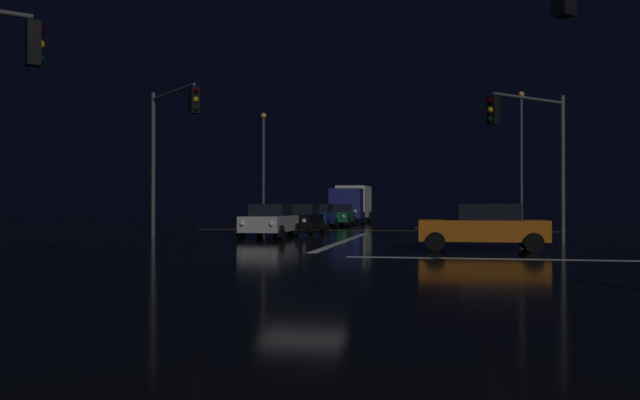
{
  "coord_description": "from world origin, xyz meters",
  "views": [
    {
      "loc": [
        4.17,
        -19.43,
        1.54
      ],
      "look_at": [
        -1.75,
        12.06,
        1.76
      ],
      "focal_mm": 37.38,
      "sensor_mm": 36.0,
      "label": 1
    }
  ],
  "objects_px": {
    "sedan_blue": "(317,216)",
    "traffic_signal_nw": "(169,134)",
    "sedan_black": "(300,218)",
    "sedan_green": "(339,215)",
    "sedan_orange_crossing": "(484,226)",
    "streetlamp_right_far": "(521,149)",
    "traffic_signal_ne": "(534,138)",
    "sedan_silver": "(270,221)",
    "streetlamp_left_far": "(264,160)",
    "box_truck": "(352,203)"
  },
  "relations": [
    {
      "from": "sedan_black",
      "to": "sedan_green",
      "type": "relative_size",
      "value": 1.0
    },
    {
      "from": "traffic_signal_ne",
      "to": "sedan_blue",
      "type": "bearing_deg",
      "value": 128.17
    },
    {
      "from": "sedan_blue",
      "to": "sedan_orange_crossing",
      "type": "relative_size",
      "value": 1.0
    },
    {
      "from": "sedan_blue",
      "to": "traffic_signal_ne",
      "type": "bearing_deg",
      "value": -51.83
    },
    {
      "from": "sedan_blue",
      "to": "traffic_signal_nw",
      "type": "height_order",
      "value": "traffic_signal_nw"
    },
    {
      "from": "sedan_black",
      "to": "sedan_green",
      "type": "xyz_separation_m",
      "value": [
        0.13,
        12.48,
        0.0
      ]
    },
    {
      "from": "sedan_green",
      "to": "traffic_signal_ne",
      "type": "bearing_deg",
      "value": -61.89
    },
    {
      "from": "sedan_green",
      "to": "streetlamp_left_far",
      "type": "distance_m",
      "value": 7.78
    },
    {
      "from": "sedan_black",
      "to": "traffic_signal_nw",
      "type": "xyz_separation_m",
      "value": [
        -4.05,
        -8.0,
        3.79
      ]
    },
    {
      "from": "box_truck",
      "to": "sedan_green",
      "type": "bearing_deg",
      "value": -90.02
    },
    {
      "from": "box_truck",
      "to": "traffic_signal_ne",
      "type": "bearing_deg",
      "value": -68.09
    },
    {
      "from": "sedan_black",
      "to": "sedan_silver",
      "type": "bearing_deg",
      "value": -92.94
    },
    {
      "from": "sedan_green",
      "to": "streetlamp_right_far",
      "type": "xyz_separation_m",
      "value": [
        12.9,
        2.05,
        4.73
      ]
    },
    {
      "from": "sedan_silver",
      "to": "box_truck",
      "type": "relative_size",
      "value": 0.52
    },
    {
      "from": "traffic_signal_nw",
      "to": "sedan_silver",
      "type": "bearing_deg",
      "value": 35.39
    },
    {
      "from": "sedan_orange_crossing",
      "to": "streetlamp_right_far",
      "type": "height_order",
      "value": "streetlamp_right_far"
    },
    {
      "from": "sedan_silver",
      "to": "sedan_blue",
      "type": "bearing_deg",
      "value": 90.23
    },
    {
      "from": "sedan_black",
      "to": "sedan_orange_crossing",
      "type": "height_order",
      "value": "same"
    },
    {
      "from": "sedan_blue",
      "to": "sedan_orange_crossing",
      "type": "distance_m",
      "value": 20.6
    },
    {
      "from": "sedan_silver",
      "to": "traffic_signal_nw",
      "type": "height_order",
      "value": "traffic_signal_nw"
    },
    {
      "from": "box_truck",
      "to": "traffic_signal_nw",
      "type": "bearing_deg",
      "value": -98.76
    },
    {
      "from": "sedan_blue",
      "to": "streetlamp_left_far",
      "type": "relative_size",
      "value": 0.5
    },
    {
      "from": "sedan_orange_crossing",
      "to": "streetlamp_right_far",
      "type": "distance_m",
      "value": 27.17
    },
    {
      "from": "sedan_blue",
      "to": "sedan_silver",
      "type": "bearing_deg",
      "value": -89.77
    },
    {
      "from": "box_truck",
      "to": "sedan_orange_crossing",
      "type": "height_order",
      "value": "box_truck"
    },
    {
      "from": "sedan_green",
      "to": "traffic_signal_nw",
      "type": "bearing_deg",
      "value": -101.54
    },
    {
      "from": "sedan_green",
      "to": "box_truck",
      "type": "xyz_separation_m",
      "value": [
        0.0,
        6.69,
        0.91
      ]
    },
    {
      "from": "sedan_silver",
      "to": "traffic_signal_nw",
      "type": "bearing_deg",
      "value": -144.61
    },
    {
      "from": "sedan_silver",
      "to": "traffic_signal_ne",
      "type": "xyz_separation_m",
      "value": [
        11.32,
        -2.63,
        3.32
      ]
    },
    {
      "from": "sedan_silver",
      "to": "traffic_signal_ne",
      "type": "height_order",
      "value": "traffic_signal_ne"
    },
    {
      "from": "sedan_silver",
      "to": "streetlamp_right_far",
      "type": "distance_m",
      "value": 24.37
    },
    {
      "from": "sedan_blue",
      "to": "traffic_signal_ne",
      "type": "distance_m",
      "value": 18.69
    },
    {
      "from": "sedan_blue",
      "to": "sedan_orange_crossing",
      "type": "bearing_deg",
      "value": -63.33
    },
    {
      "from": "sedan_blue",
      "to": "traffic_signal_nw",
      "type": "relative_size",
      "value": 0.65
    },
    {
      "from": "traffic_signal_ne",
      "to": "traffic_signal_nw",
      "type": "bearing_deg",
      "value": -179.79
    },
    {
      "from": "traffic_signal_nw",
      "to": "streetlamp_left_far",
      "type": "bearing_deg",
      "value": 95.17
    },
    {
      "from": "sedan_black",
      "to": "streetlamp_left_far",
      "type": "relative_size",
      "value": 0.5
    },
    {
      "from": "traffic_signal_ne",
      "to": "streetlamp_right_far",
      "type": "bearing_deg",
      "value": 84.95
    },
    {
      "from": "sedan_silver",
      "to": "sedan_black",
      "type": "distance_m",
      "value": 5.33
    },
    {
      "from": "sedan_silver",
      "to": "traffic_signal_ne",
      "type": "bearing_deg",
      "value": -13.06
    },
    {
      "from": "sedan_silver",
      "to": "sedan_black",
      "type": "relative_size",
      "value": 1.0
    },
    {
      "from": "sedan_green",
      "to": "traffic_signal_nw",
      "type": "distance_m",
      "value": 21.25
    },
    {
      "from": "sedan_blue",
      "to": "sedan_green",
      "type": "distance_m",
      "value": 5.99
    },
    {
      "from": "sedan_silver",
      "to": "sedan_black",
      "type": "xyz_separation_m",
      "value": [
        0.27,
        5.32,
        0.0
      ]
    },
    {
      "from": "traffic_signal_ne",
      "to": "streetlamp_left_far",
      "type": "bearing_deg",
      "value": 127.31
    },
    {
      "from": "sedan_orange_crossing",
      "to": "traffic_signal_nw",
      "type": "bearing_deg",
      "value": 163.3
    },
    {
      "from": "box_truck",
      "to": "streetlamp_right_far",
      "type": "bearing_deg",
      "value": -19.77
    },
    {
      "from": "traffic_signal_ne",
      "to": "sedan_orange_crossing",
      "type": "bearing_deg",
      "value": -118.26
    },
    {
      "from": "sedan_black",
      "to": "streetlamp_left_far",
      "type": "height_order",
      "value": "streetlamp_left_far"
    },
    {
      "from": "box_truck",
      "to": "traffic_signal_nw",
      "type": "xyz_separation_m",
      "value": [
        -4.19,
        -27.18,
        2.88
      ]
    }
  ]
}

